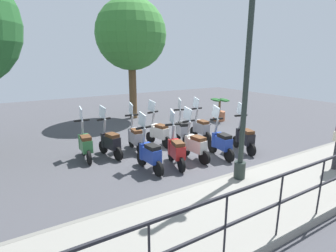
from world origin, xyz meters
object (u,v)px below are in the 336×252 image
(scooter_near_3, at_px, (176,150))
(scooter_far_1, at_px, (182,129))
(scooter_near_1, at_px, (221,142))
(scooter_far_4, at_px, (110,142))
(scooter_far_0, at_px, (201,127))
(scooter_far_2, at_px, (159,132))
(scooter_far_5, at_px, (85,144))
(tree_distant, at_px, (131,35))
(scooter_near_4, at_px, (150,154))
(potted_palm, at_px, (219,111))
(scooter_near_0, at_px, (244,137))
(scooter_far_3, at_px, (135,137))
(scooter_near_2, at_px, (195,145))
(lamp_post_near, at_px, (246,92))

(scooter_near_3, relative_size, scooter_far_1, 1.00)
(scooter_near_1, height_order, scooter_far_4, same)
(scooter_far_0, height_order, scooter_far_2, same)
(scooter_far_2, distance_m, scooter_far_5, 2.45)
(tree_distant, bearing_deg, scooter_near_4, 159.60)
(scooter_far_0, distance_m, scooter_far_4, 3.36)
(scooter_near_3, distance_m, scooter_far_1, 2.13)
(tree_distant, distance_m, scooter_far_4, 6.38)
(potted_palm, bearing_deg, tree_distant, 50.18)
(scooter_near_0, xyz_separation_m, scooter_far_1, (1.81, 1.15, 0.00))
(scooter_far_1, distance_m, scooter_far_2, 0.88)
(scooter_far_2, relative_size, scooter_far_3, 1.00)
(scooter_far_1, xyz_separation_m, scooter_far_5, (0.13, 3.32, 0.00))
(scooter_near_3, bearing_deg, scooter_near_2, -69.60)
(scooter_near_3, xyz_separation_m, scooter_far_1, (1.67, -1.33, 0.00))
(scooter_far_3, bearing_deg, potted_palm, -65.54)
(lamp_post_near, height_order, scooter_far_0, lamp_post_near)
(tree_distant, distance_m, scooter_near_0, 7.30)
(tree_distant, height_order, scooter_near_4, tree_distant)
(scooter_near_0, bearing_deg, scooter_far_5, 80.40)
(scooter_far_2, bearing_deg, tree_distant, -26.82)
(scooter_near_0, bearing_deg, scooter_near_3, 100.55)
(scooter_near_1, bearing_deg, tree_distant, 6.02)
(potted_palm, height_order, scooter_near_0, scooter_near_0)
(scooter_near_0, height_order, scooter_near_1, same)
(lamp_post_near, bearing_deg, scooter_far_1, -10.46)
(tree_distant, xyz_separation_m, scooter_near_1, (-6.33, -0.01, -3.47))
(scooter_near_4, xyz_separation_m, scooter_far_1, (1.56, -2.09, 0.00))
(scooter_near_3, bearing_deg, scooter_near_4, 95.05)
(scooter_far_1, height_order, scooter_far_5, same)
(scooter_far_2, bearing_deg, scooter_far_0, -112.51)
(scooter_near_0, bearing_deg, scooter_near_4, 99.43)
(scooter_near_3, xyz_separation_m, scooter_far_4, (1.64, 1.30, 0.00))
(scooter_near_1, height_order, scooter_far_5, same)
(scooter_near_4, xyz_separation_m, scooter_far_3, (1.60, -0.32, 0.00))
(scooter_near_1, bearing_deg, scooter_far_3, 52.73)
(potted_palm, bearing_deg, scooter_far_0, 126.26)
(lamp_post_near, xyz_separation_m, scooter_near_3, (1.65, 0.72, -1.72))
(scooter_near_2, relative_size, scooter_far_2, 1.00)
(potted_palm, xyz_separation_m, scooter_far_2, (-1.71, 4.28, 0.04))
(scooter_near_2, height_order, scooter_far_2, same)
(potted_palm, bearing_deg, scooter_far_4, 107.19)
(scooter_far_2, bearing_deg, scooter_near_3, 152.22)
(lamp_post_near, xyz_separation_m, scooter_far_4, (3.29, 2.02, -1.72))
(scooter_far_4, bearing_deg, scooter_near_2, -140.84)
(scooter_far_2, bearing_deg, lamp_post_near, 170.84)
(scooter_near_3, bearing_deg, scooter_near_0, -80.19)
(scooter_near_0, xyz_separation_m, scooter_far_2, (1.94, 2.03, 0.00))
(scooter_far_4, bearing_deg, scooter_near_1, -135.16)
(potted_palm, distance_m, scooter_near_1, 4.86)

